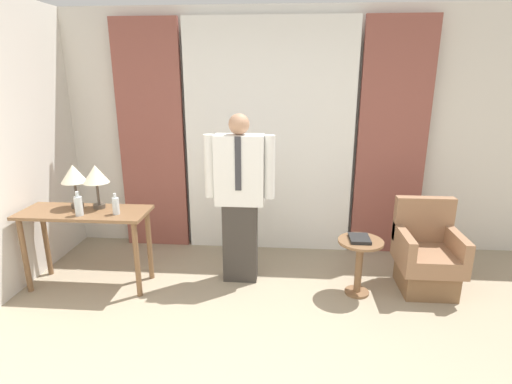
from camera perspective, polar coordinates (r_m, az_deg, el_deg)
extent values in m
cube|color=silver|center=(4.61, 1.96, 8.42)|extent=(10.00, 0.06, 2.70)
cube|color=white|center=(4.49, 1.87, 7.43)|extent=(1.86, 0.06, 2.58)
cube|color=brown|center=(4.74, -14.69, 7.39)|extent=(0.74, 0.06, 2.58)
cube|color=brown|center=(4.62, 18.84, 6.83)|extent=(0.74, 0.06, 2.58)
cube|color=brown|center=(4.07, -23.33, -2.69)|extent=(1.19, 0.46, 0.03)
cylinder|color=brown|center=(4.34, -30.13, -7.88)|extent=(0.05, 0.05, 0.74)
cylinder|color=brown|center=(3.85, -16.65, -9.25)|extent=(0.05, 0.05, 0.74)
cylinder|color=brown|center=(4.60, -27.79, -6.22)|extent=(0.05, 0.05, 0.74)
cylinder|color=brown|center=(4.14, -14.99, -7.25)|extent=(0.05, 0.05, 0.74)
cylinder|color=#4C4238|center=(4.19, -24.13, -1.77)|extent=(0.11, 0.11, 0.04)
cylinder|color=#4C4238|center=(4.15, -24.33, -0.12)|extent=(0.02, 0.02, 0.21)
cone|color=beige|center=(4.11, -24.64, 2.41)|extent=(0.24, 0.24, 0.17)
cylinder|color=#4C4238|center=(4.09, -21.47, -1.88)|extent=(0.11, 0.11, 0.04)
cylinder|color=#4C4238|center=(4.06, -21.66, -0.19)|extent=(0.02, 0.02, 0.21)
cone|color=beige|center=(4.01, -21.94, 2.40)|extent=(0.24, 0.24, 0.17)
cylinder|color=silver|center=(3.93, -24.01, -1.87)|extent=(0.07, 0.07, 0.18)
cylinder|color=silver|center=(3.90, -24.20, -0.29)|extent=(0.03, 0.03, 0.05)
cylinder|color=silver|center=(3.84, -19.40, -1.91)|extent=(0.06, 0.06, 0.15)
cylinder|color=silver|center=(3.81, -19.54, -0.50)|extent=(0.03, 0.03, 0.04)
cube|color=#38332D|center=(3.98, -2.25, -7.16)|extent=(0.33, 0.18, 0.80)
cube|color=white|center=(3.75, -2.37, 3.14)|extent=(0.46, 0.21, 0.67)
cube|color=#333338|center=(3.63, -2.59, 4.02)|extent=(0.06, 0.01, 0.50)
cylinder|color=white|center=(3.79, -6.62, 3.69)|extent=(0.10, 0.10, 0.60)
cylinder|color=white|center=(3.72, 1.93, 3.56)|extent=(0.10, 0.10, 0.60)
sphere|color=tan|center=(3.67, -2.45, 9.66)|extent=(0.19, 0.19, 0.19)
cube|color=brown|center=(4.22, 23.03, -11.22)|extent=(0.47, 0.48, 0.25)
cube|color=#936B4C|center=(4.14, 23.35, -8.70)|extent=(0.56, 0.56, 0.16)
cube|color=#936B4C|center=(4.24, 22.81, -3.60)|extent=(0.56, 0.10, 0.45)
cube|color=#936B4C|center=(4.00, 20.39, -6.57)|extent=(0.08, 0.56, 0.18)
cube|color=#936B4C|center=(4.16, 26.74, -6.46)|extent=(0.08, 0.56, 0.18)
cylinder|color=brown|center=(4.01, 14.19, -13.67)|extent=(0.23, 0.23, 0.02)
cylinder|color=brown|center=(3.90, 14.44, -10.53)|extent=(0.07, 0.07, 0.52)
cylinder|color=brown|center=(3.79, 14.74, -6.87)|extent=(0.41, 0.41, 0.02)
cube|color=black|center=(3.78, 14.57, -6.45)|extent=(0.18, 0.23, 0.03)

